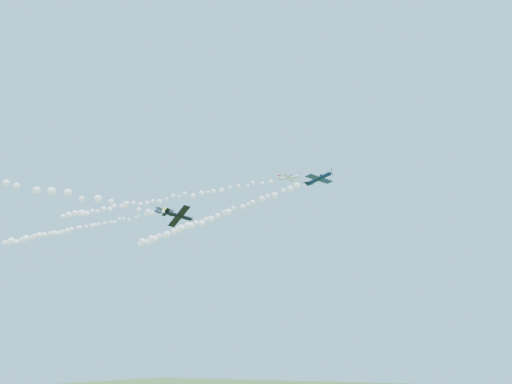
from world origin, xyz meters
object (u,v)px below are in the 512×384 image
at_px(plane_white, 289,178).
at_px(plane_grey, 165,211).
at_px(plane_black, 179,216).
at_px(plane_navy, 319,179).

height_order(plane_white, plane_grey, plane_white).
xyz_separation_m(plane_white, plane_black, (-8.52, -35.16, -19.70)).
relative_size(plane_navy, plane_black, 1.33).
xyz_separation_m(plane_grey, plane_black, (21.22, -21.48, -10.60)).
relative_size(plane_white, plane_black, 1.09).
height_order(plane_white, plane_navy, plane_white).
bearing_deg(plane_white, plane_grey, -159.04).
relative_size(plane_white, plane_navy, 0.82).
relative_size(plane_white, plane_grey, 1.07).
height_order(plane_navy, plane_grey, plane_navy).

